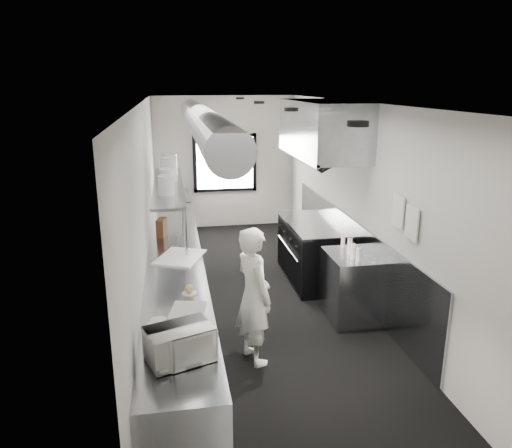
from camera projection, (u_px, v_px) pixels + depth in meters
name	position (u px, v px, depth m)	size (l,w,h in m)	color
floor	(257.00, 302.00, 7.11)	(3.00, 8.00, 0.01)	black
ceiling	(258.00, 103.00, 6.33)	(3.00, 8.00, 0.01)	silver
wall_back	(225.00, 163.00, 10.50)	(3.00, 0.02, 2.80)	beige
wall_front	(374.00, 370.00, 2.93)	(3.00, 0.02, 2.80)	beige
wall_left	(146.00, 213.00, 6.47)	(0.02, 8.00, 2.80)	beige
wall_right	(361.00, 204.00, 6.97)	(0.02, 8.00, 2.80)	beige
wall_cladding	(349.00, 253.00, 7.48)	(0.03, 5.50, 1.10)	#8D949A
hvac_duct	(202.00, 121.00, 6.66)	(0.40, 0.40, 6.40)	#97989F
service_window	(225.00, 163.00, 10.47)	(1.36, 0.05, 1.25)	white
exhaust_hood	(322.00, 129.00, 7.29)	(0.81, 2.20, 0.88)	#8D949A
prep_counter	(176.00, 293.00, 6.32)	(0.70, 6.00, 0.90)	#8D949A
pass_shelf	(169.00, 187.00, 7.43)	(0.45, 3.00, 0.68)	#8D949A
range	(314.00, 251.00, 7.81)	(0.88, 1.60, 0.94)	black
bottle_station	(352.00, 286.00, 6.51)	(0.65, 0.80, 0.90)	#8D949A
far_work_table	(173.00, 218.00, 9.82)	(0.70, 1.20, 0.90)	#8D949A
notice_sheet_a	(398.00, 211.00, 5.77)	(0.02, 0.28, 0.38)	silver
notice_sheet_b	(412.00, 223.00, 5.45)	(0.02, 0.28, 0.38)	silver
line_cook	(254.00, 296.00, 5.42)	(0.57, 0.38, 1.58)	white
microwave	(180.00, 344.00, 3.92)	(0.48, 0.36, 0.29)	silver
deli_tub_a	(156.00, 330.00, 4.33)	(0.15, 0.15, 0.11)	silver
deli_tub_b	(159.00, 325.00, 4.42)	(0.15, 0.15, 0.11)	silver
newspaper	(188.00, 310.00, 4.81)	(0.33, 0.41, 0.01)	silver
small_plate	(189.00, 293.00, 5.19)	(0.16, 0.16, 0.01)	silver
pastry	(189.00, 289.00, 5.18)	(0.09, 0.09, 0.09)	#DAB672
cutting_board	(180.00, 257.00, 6.26)	(0.50, 0.66, 0.02)	white
knife_block	(162.00, 227.00, 7.12)	(0.11, 0.24, 0.26)	brown
plate_stack_a	(166.00, 185.00, 6.71)	(0.23, 0.23, 0.27)	silver
plate_stack_b	(167.00, 178.00, 7.17)	(0.22, 0.22, 0.28)	silver
plate_stack_c	(169.00, 169.00, 7.66)	(0.25, 0.25, 0.36)	silver
plate_stack_d	(169.00, 166.00, 7.89)	(0.25, 0.25, 0.39)	silver
squeeze_bottle_a	(359.00, 255.00, 6.11)	(0.06, 0.06, 0.18)	white
squeeze_bottle_b	(353.00, 252.00, 6.20)	(0.07, 0.07, 0.20)	white
squeeze_bottle_c	(350.00, 248.00, 6.36)	(0.06, 0.06, 0.18)	white
squeeze_bottle_d	(350.00, 245.00, 6.47)	(0.06, 0.06, 0.18)	white
squeeze_bottle_e	(343.00, 242.00, 6.63)	(0.05, 0.05, 0.16)	white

